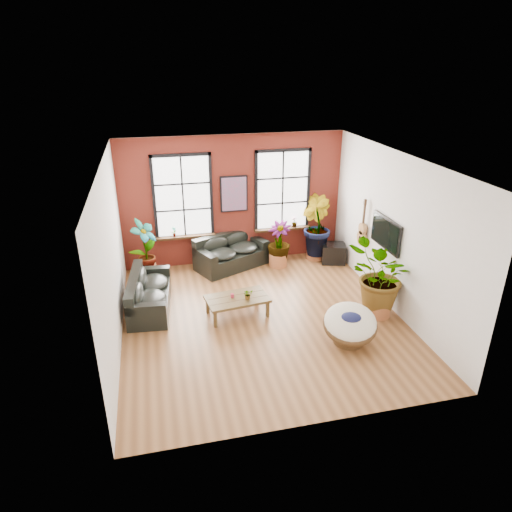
{
  "coord_description": "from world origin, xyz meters",
  "views": [
    {
      "loc": [
        -2.1,
        -8.41,
        5.34
      ],
      "look_at": [
        0.0,
        0.6,
        1.25
      ],
      "focal_mm": 32.0,
      "sensor_mm": 36.0,
      "label": 1
    }
  ],
  "objects_px": {
    "sofa_back": "(230,253)",
    "coffee_table": "(237,300)",
    "sofa_left": "(147,294)",
    "papasan_chair": "(350,324)"
  },
  "relations": [
    {
      "from": "sofa_back",
      "to": "coffee_table",
      "type": "height_order",
      "value": "sofa_back"
    },
    {
      "from": "coffee_table",
      "to": "papasan_chair",
      "type": "bearing_deg",
      "value": -45.63
    },
    {
      "from": "sofa_left",
      "to": "coffee_table",
      "type": "relative_size",
      "value": 1.45
    },
    {
      "from": "sofa_back",
      "to": "sofa_left",
      "type": "bearing_deg",
      "value": -165.7
    },
    {
      "from": "sofa_left",
      "to": "papasan_chair",
      "type": "height_order",
      "value": "papasan_chair"
    },
    {
      "from": "sofa_back",
      "to": "coffee_table",
      "type": "relative_size",
      "value": 1.48
    },
    {
      "from": "sofa_back",
      "to": "sofa_left",
      "type": "relative_size",
      "value": 1.02
    },
    {
      "from": "papasan_chair",
      "to": "sofa_back",
      "type": "bearing_deg",
      "value": 131.38
    },
    {
      "from": "sofa_left",
      "to": "coffee_table",
      "type": "distance_m",
      "value": 2.07
    },
    {
      "from": "papasan_chair",
      "to": "sofa_left",
      "type": "bearing_deg",
      "value": 168.79
    }
  ]
}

